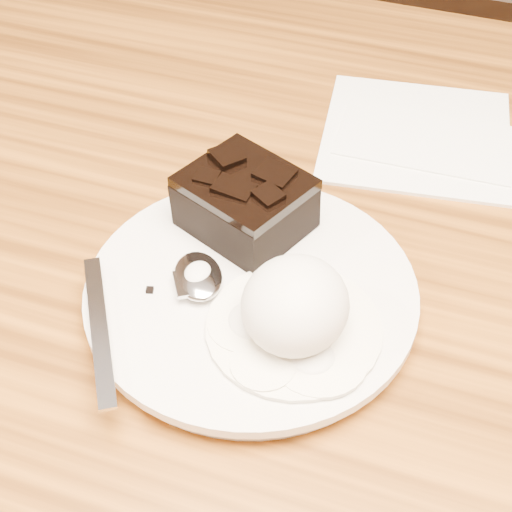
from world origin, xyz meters
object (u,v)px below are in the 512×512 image
(dining_table, at_px, (275,484))
(napkin, at_px, (417,134))
(plate, at_px, (251,297))
(ice_cream_scoop, at_px, (295,305))
(spoon, at_px, (198,278))
(brownie, at_px, (245,206))

(dining_table, relative_size, napkin, 7.43)
(napkin, bearing_deg, plate, -106.77)
(ice_cream_scoop, xyz_separation_m, spoon, (-0.07, 0.02, -0.02))
(dining_table, distance_m, plate, 0.39)
(napkin, bearing_deg, brownie, -118.44)
(dining_table, bearing_deg, spoon, -114.58)
(spoon, relative_size, napkin, 1.16)
(plate, xyz_separation_m, ice_cream_scoop, (0.04, -0.03, 0.03))
(dining_table, xyz_separation_m, brownie, (-0.03, -0.01, 0.41))
(spoon, height_order, napkin, spoon)
(brownie, bearing_deg, spoon, -99.02)
(dining_table, height_order, ice_cream_scoop, ice_cream_scoop)
(dining_table, relative_size, ice_cream_scoop, 16.46)
(dining_table, height_order, napkin, napkin)
(plate, bearing_deg, dining_table, 89.61)
(ice_cream_scoop, bearing_deg, dining_table, 111.65)
(napkin, bearing_deg, dining_table, -113.19)
(dining_table, height_order, brownie, brownie)
(brownie, xyz_separation_m, napkin, (0.10, 0.18, -0.03))
(ice_cream_scoop, relative_size, napkin, 0.45)
(brownie, xyz_separation_m, spoon, (-0.01, -0.07, -0.01))
(plate, relative_size, ice_cream_scoop, 3.15)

